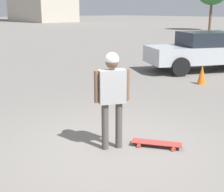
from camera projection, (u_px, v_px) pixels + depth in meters
The scene contains 5 objects.
ground_plane at pixel (112, 148), 5.54m from camera, with size 220.00×220.00×0.00m, color slate.
person at pixel (112, 90), 5.26m from camera, with size 0.56×0.39×1.70m.
skateboard at pixel (157, 143), 5.57m from camera, with size 0.66×0.87×0.08m.
car_parked_near at pixel (204, 51), 12.48m from camera, with size 4.77×3.71×1.54m.
traffic_cone at pixel (202, 74), 10.26m from camera, with size 0.28×0.28×0.65m.
Camera 1 is at (3.51, 3.70, 2.36)m, focal length 50.00 mm.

